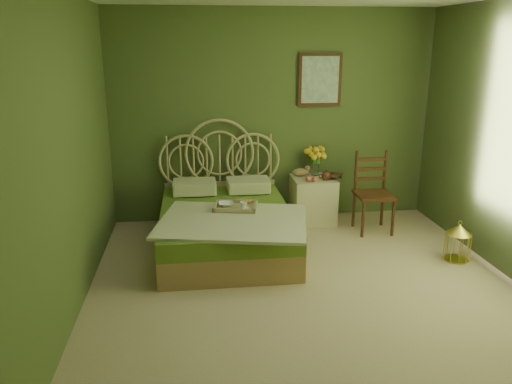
{
  "coord_description": "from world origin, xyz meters",
  "views": [
    {
      "loc": [
        -0.99,
        -3.87,
        2.19
      ],
      "look_at": [
        -0.37,
        1.0,
        0.71
      ],
      "focal_mm": 35.0,
      "sensor_mm": 36.0,
      "label": 1
    }
  ],
  "objects": [
    {
      "name": "floor",
      "position": [
        0.0,
        0.0,
        0.0
      ],
      "size": [
        4.5,
        4.5,
        0.0
      ],
      "primitive_type": "plane",
      "color": "#CAAF92",
      "rests_on": "ground"
    },
    {
      "name": "wall_back",
      "position": [
        0.0,
        2.25,
        1.3
      ],
      "size": [
        4.0,
        0.0,
        4.0
      ],
      "primitive_type": "plane",
      "rotation": [
        1.57,
        0.0,
        0.0
      ],
      "color": "#495D31",
      "rests_on": "floor"
    },
    {
      "name": "wall_left",
      "position": [
        -2.0,
        0.0,
        1.3
      ],
      "size": [
        0.0,
        4.5,
        4.5
      ],
      "primitive_type": "plane",
      "rotation": [
        1.57,
        0.0,
        1.57
      ],
      "color": "#495D31",
      "rests_on": "floor"
    },
    {
      "name": "wall_art",
      "position": [
        0.57,
        2.22,
        1.75
      ],
      "size": [
        0.54,
        0.04,
        0.64
      ],
      "color": "#361A0E",
      "rests_on": "wall_back"
    },
    {
      "name": "bed",
      "position": [
        -0.68,
        1.28,
        0.29
      ],
      "size": [
        1.65,
        2.08,
        1.29
      ],
      "color": "#9D7F4E",
      "rests_on": "floor"
    },
    {
      "name": "nightstand",
      "position": [
        0.48,
        1.99,
        0.36
      ],
      "size": [
        0.52,
        0.52,
        1.0
      ],
      "color": "beige",
      "rests_on": "floor"
    },
    {
      "name": "chair",
      "position": [
        1.11,
        1.63,
        0.53
      ],
      "size": [
        0.43,
        0.43,
        0.96
      ],
      "rotation": [
        0.0,
        0.0,
        -0.02
      ],
      "color": "#361A0E",
      "rests_on": "floor"
    },
    {
      "name": "birdcage",
      "position": [
        1.7,
        0.64,
        0.19
      ],
      "size": [
        0.26,
        0.26,
        0.39
      ],
      "rotation": [
        0.0,
        0.0,
        0.31
      ],
      "color": "gold",
      "rests_on": "floor"
    },
    {
      "name": "book_lower",
      "position": [
        0.65,
        2.0,
        0.58
      ],
      "size": [
        0.17,
        0.23,
        0.02
      ],
      "primitive_type": "imported",
      "rotation": [
        0.0,
        0.0,
        -0.03
      ],
      "color": "#381E0F",
      "rests_on": "nightstand"
    },
    {
      "name": "book_upper",
      "position": [
        0.65,
        2.0,
        0.6
      ],
      "size": [
        0.29,
        0.3,
        0.02
      ],
      "primitive_type": "imported",
      "rotation": [
        0.0,
        0.0,
        -0.65
      ],
      "color": "#472819",
      "rests_on": "nightstand"
    },
    {
      "name": "cereal_bowl",
      "position": [
        -0.67,
        1.22,
        0.52
      ],
      "size": [
        0.18,
        0.18,
        0.04
      ],
      "primitive_type": "imported",
      "rotation": [
        0.0,
        0.0,
        -0.1
      ],
      "color": "white",
      "rests_on": "bed"
    },
    {
      "name": "coffee_cup",
      "position": [
        -0.49,
        1.11,
        0.54
      ],
      "size": [
        0.1,
        0.1,
        0.08
      ],
      "primitive_type": "imported",
      "rotation": [
        0.0,
        0.0,
        -0.34
      ],
      "color": "white",
      "rests_on": "bed"
    }
  ]
}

